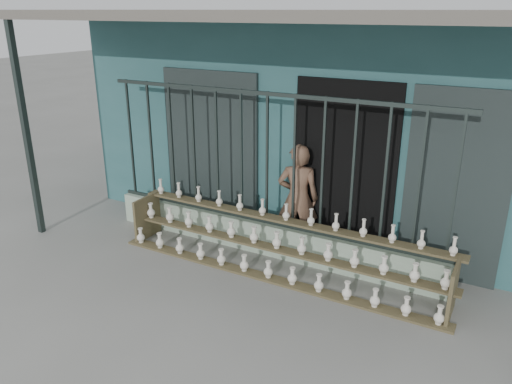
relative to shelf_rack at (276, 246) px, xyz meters
The scene contains 6 objects.
ground 1.02m from the shelf_rack, 112.34° to the right, with size 60.00×60.00×0.00m, color slate.
workshop_building 3.59m from the shelf_rack, 96.13° to the left, with size 7.40×6.60×3.21m.
parapet_wall 0.57m from the shelf_rack, 131.22° to the left, with size 5.00×0.20×0.45m, color #A1BAA0.
security_fence 1.13m from the shelf_rack, 131.22° to the left, with size 5.00×0.04×1.80m.
shelf_rack is the anchor object (origin of this frame).
elderly_woman 0.82m from the shelf_rack, 92.69° to the left, with size 0.56×0.37×1.54m, color brown.
Camera 1 is at (2.91, -4.29, 3.22)m, focal length 35.00 mm.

